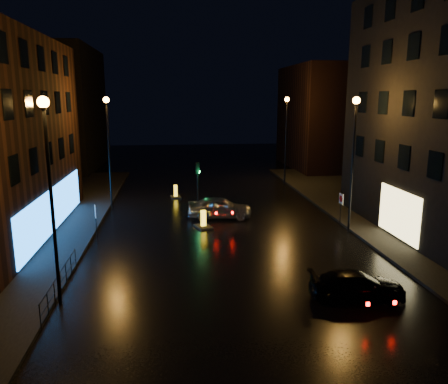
{
  "coord_description": "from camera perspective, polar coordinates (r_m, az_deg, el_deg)",
  "views": [
    {
      "loc": [
        -3.04,
        -19.23,
        8.31
      ],
      "look_at": [
        -0.08,
        6.04,
        2.8
      ],
      "focal_mm": 35.0,
      "sensor_mm": 36.0,
      "label": 1
    }
  ],
  "objects": [
    {
      "name": "bollard_far",
      "position": [
        37.29,
        -6.33,
        -0.36
      ],
      "size": [
        0.95,
        1.32,
        1.08
      ],
      "rotation": [
        0.0,
        0.0,
        0.1
      ],
      "color": "black",
      "rests_on": "ground"
    },
    {
      "name": "street_lamp_rnear",
      "position": [
        27.59,
        16.58,
        6.0
      ],
      "size": [
        0.44,
        0.44,
        8.37
      ],
      "color": "black",
      "rests_on": "ground"
    },
    {
      "name": "street_lamp_lnear",
      "position": [
        18.08,
        -21.89,
        2.59
      ],
      "size": [
        0.44,
        0.44,
        8.37
      ],
      "color": "black",
      "rests_on": "ground"
    },
    {
      "name": "bollard_near",
      "position": [
        28.6,
        -2.71,
        -4.16
      ],
      "size": [
        1.26,
        1.53,
        1.15
      ],
      "rotation": [
        0.0,
        0.0,
        0.34
      ],
      "color": "black",
      "rests_on": "ground"
    },
    {
      "name": "ground",
      "position": [
        21.17,
        2.15,
        -10.91
      ],
      "size": [
        120.0,
        120.0,
        0.0
      ],
      "primitive_type": "plane",
      "color": "black",
      "rests_on": "ground"
    },
    {
      "name": "road_sign_right",
      "position": [
        29.81,
        15.04,
        -1.21
      ],
      "size": [
        0.1,
        0.52,
        2.14
      ],
      "rotation": [
        0.0,
        0.0,
        3.23
      ],
      "color": "black",
      "rests_on": "ground"
    },
    {
      "name": "dark_sedan",
      "position": [
        19.57,
        17.01,
        -11.6
      ],
      "size": [
        4.13,
        1.9,
        1.17
      ],
      "primitive_type": "imported",
      "rotation": [
        0.0,
        0.0,
        1.5
      ],
      "color": "black",
      "rests_on": "ground"
    },
    {
      "name": "pavement_right",
      "position": [
        33.16,
        24.56,
        -3.29
      ],
      "size": [
        12.0,
        44.0,
        0.15
      ],
      "primitive_type": "cube",
      "color": "black",
      "rests_on": "ground"
    },
    {
      "name": "road_sign_left",
      "position": [
        26.62,
        -16.43,
        -2.83
      ],
      "size": [
        0.17,
        0.52,
        2.17
      ],
      "rotation": [
        0.0,
        0.0,
        0.23
      ],
      "color": "black",
      "rests_on": "ground"
    },
    {
      "name": "street_lamp_rfar",
      "position": [
        42.72,
        8.12,
        8.41
      ],
      "size": [
        0.44,
        0.44,
        8.37
      ],
      "color": "black",
      "rests_on": "ground"
    },
    {
      "name": "silver_hatchback",
      "position": [
        30.65,
        -0.54,
        -2.04
      ],
      "size": [
        4.64,
        2.33,
        1.52
      ],
      "primitive_type": "imported",
      "rotation": [
        0.0,
        0.0,
        1.45
      ],
      "color": "#AFB3B7",
      "rests_on": "ground"
    },
    {
      "name": "street_lamp_lfar",
      "position": [
        33.68,
        -14.9,
        7.13
      ],
      "size": [
        0.44,
        0.44,
        8.37
      ],
      "color": "black",
      "rests_on": "ground"
    },
    {
      "name": "building_far_right",
      "position": [
        54.36,
        12.89,
        9.48
      ],
      "size": [
        8.0,
        14.0,
        12.0
      ],
      "primitive_type": "cube",
      "color": "black",
      "rests_on": "ground"
    },
    {
      "name": "guard_railing",
      "position": [
        20.35,
        -20.62,
        -10.44
      ],
      "size": [
        0.05,
        6.04,
        1.0
      ],
      "color": "black",
      "rests_on": "ground"
    },
    {
      "name": "building_far_left",
      "position": [
        55.77,
        -20.44,
        10.12
      ],
      "size": [
        8.0,
        16.0,
        14.0
      ],
      "primitive_type": "cube",
      "color": "black",
      "rests_on": "ground"
    },
    {
      "name": "traffic_signal",
      "position": [
        34.18,
        -3.42,
        -1.0
      ],
      "size": [
        1.4,
        2.4,
        3.45
      ],
      "color": "black",
      "rests_on": "ground"
    }
  ]
}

